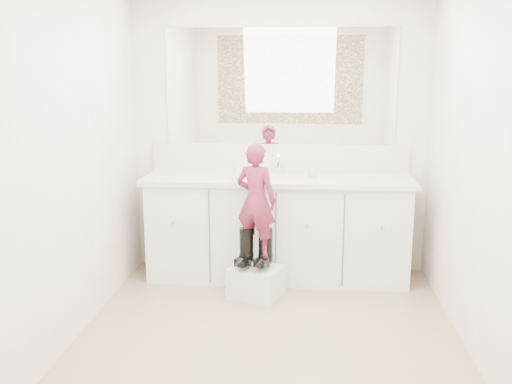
# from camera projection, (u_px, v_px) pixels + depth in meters

# --- Properties ---
(floor) EXTENTS (3.00, 3.00, 0.00)m
(floor) POSITION_uv_depth(u_px,v_px,m) (268.00, 340.00, 3.84)
(floor) COLOR #876C58
(floor) RESTS_ON ground
(wall_back) EXTENTS (2.60, 0.00, 2.60)m
(wall_back) POSITION_uv_depth(u_px,v_px,m) (280.00, 137.00, 5.05)
(wall_back) COLOR beige
(wall_back) RESTS_ON floor
(wall_front) EXTENTS (2.60, 0.00, 2.60)m
(wall_front) POSITION_uv_depth(u_px,v_px,m) (242.00, 229.00, 2.12)
(wall_front) COLOR beige
(wall_front) RESTS_ON floor
(wall_left) EXTENTS (0.00, 3.00, 3.00)m
(wall_left) POSITION_uv_depth(u_px,v_px,m) (69.00, 162.00, 3.70)
(wall_left) COLOR beige
(wall_left) RESTS_ON floor
(wall_right) EXTENTS (0.00, 3.00, 3.00)m
(wall_right) POSITION_uv_depth(u_px,v_px,m) (481.00, 167.00, 3.48)
(wall_right) COLOR beige
(wall_right) RESTS_ON floor
(vanity_cabinet) EXTENTS (2.20, 0.55, 0.85)m
(vanity_cabinet) POSITION_uv_depth(u_px,v_px,m) (277.00, 230.00, 4.94)
(vanity_cabinet) COLOR silver
(vanity_cabinet) RESTS_ON floor
(countertop) EXTENTS (2.28, 0.58, 0.04)m
(countertop) POSITION_uv_depth(u_px,v_px,m) (278.00, 180.00, 4.83)
(countertop) COLOR beige
(countertop) RESTS_ON vanity_cabinet
(backsplash) EXTENTS (2.28, 0.03, 0.25)m
(backsplash) POSITION_uv_depth(u_px,v_px,m) (279.00, 158.00, 5.07)
(backsplash) COLOR beige
(backsplash) RESTS_ON countertop
(mirror) EXTENTS (2.00, 0.02, 1.00)m
(mirror) POSITION_uv_depth(u_px,v_px,m) (280.00, 87.00, 4.94)
(mirror) COLOR white
(mirror) RESTS_ON wall_back
(dot_panel) EXTENTS (2.00, 0.01, 1.20)m
(dot_panel) POSITION_uv_depth(u_px,v_px,m) (242.00, 107.00, 2.04)
(dot_panel) COLOR #472819
(dot_panel) RESTS_ON wall_front
(faucet) EXTENTS (0.08, 0.08, 0.10)m
(faucet) POSITION_uv_depth(u_px,v_px,m) (279.00, 169.00, 4.98)
(faucet) COLOR silver
(faucet) RESTS_ON countertop
(cup) EXTENTS (0.12, 0.12, 0.09)m
(cup) POSITION_uv_depth(u_px,v_px,m) (313.00, 172.00, 4.84)
(cup) COLOR beige
(cup) RESTS_ON countertop
(soap_bottle) EXTENTS (0.10, 0.10, 0.21)m
(soap_bottle) POSITION_uv_depth(u_px,v_px,m) (242.00, 166.00, 4.77)
(soap_bottle) COLOR white
(soap_bottle) RESTS_ON countertop
(step_stool) EXTENTS (0.47, 0.43, 0.25)m
(step_stool) POSITION_uv_depth(u_px,v_px,m) (256.00, 282.00, 4.55)
(step_stool) COLOR silver
(step_stool) RESTS_ON floor
(boot_left) EXTENTS (0.18, 0.24, 0.32)m
(boot_left) POSITION_uv_depth(u_px,v_px,m) (247.00, 248.00, 4.50)
(boot_left) COLOR black
(boot_left) RESTS_ON step_stool
(boot_right) EXTENTS (0.18, 0.24, 0.32)m
(boot_right) POSITION_uv_depth(u_px,v_px,m) (265.00, 248.00, 4.49)
(boot_right) COLOR black
(boot_right) RESTS_ON step_stool
(toddler) EXTENTS (0.38, 0.31, 0.89)m
(toddler) POSITION_uv_depth(u_px,v_px,m) (256.00, 200.00, 4.41)
(toddler) COLOR #B1365F
(toddler) RESTS_ON step_stool
(toothbrush) EXTENTS (0.13, 0.06, 0.06)m
(toothbrush) POSITION_uv_depth(u_px,v_px,m) (265.00, 187.00, 4.39)
(toothbrush) COLOR #EB5BAE
(toothbrush) RESTS_ON toddler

